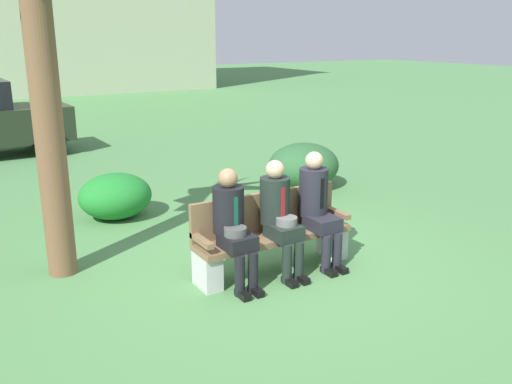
{
  "coord_description": "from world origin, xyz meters",
  "views": [
    {
      "loc": [
        -3.32,
        -5.04,
        2.65
      ],
      "look_at": [
        -0.1,
        0.33,
        0.85
      ],
      "focal_mm": 38.69,
      "sensor_mm": 36.0,
      "label": 1
    }
  ],
  "objects_px": {
    "seated_man_left": "(233,222)",
    "park_bench": "(271,235)",
    "seated_man_middle": "(279,212)",
    "shrub_near_bench": "(304,166)",
    "seated_man_right": "(317,203)",
    "shrub_mid_lawn": "(115,196)"
  },
  "relations": [
    {
      "from": "seated_man_right",
      "to": "shrub_near_bench",
      "type": "bearing_deg",
      "value": 56.79
    },
    {
      "from": "park_bench",
      "to": "shrub_near_bench",
      "type": "bearing_deg",
      "value": 48.31
    },
    {
      "from": "seated_man_left",
      "to": "seated_man_middle",
      "type": "xyz_separation_m",
      "value": [
        0.6,
        0.0,
        0.01
      ]
    },
    {
      "from": "seated_man_left",
      "to": "shrub_mid_lawn",
      "type": "xyz_separation_m",
      "value": [
        -0.4,
        2.9,
        -0.38
      ]
    },
    {
      "from": "park_bench",
      "to": "seated_man_left",
      "type": "xyz_separation_m",
      "value": [
        -0.58,
        -0.13,
        0.29
      ]
    },
    {
      "from": "park_bench",
      "to": "shrub_mid_lawn",
      "type": "relative_size",
      "value": 1.77
    },
    {
      "from": "seated_man_left",
      "to": "seated_man_middle",
      "type": "bearing_deg",
      "value": 0.19
    },
    {
      "from": "shrub_mid_lawn",
      "to": "shrub_near_bench",
      "type": "bearing_deg",
      "value": -1.08
    },
    {
      "from": "seated_man_left",
      "to": "shrub_mid_lawn",
      "type": "distance_m",
      "value": 2.95
    },
    {
      "from": "seated_man_right",
      "to": "seated_man_left",
      "type": "bearing_deg",
      "value": -179.43
    },
    {
      "from": "seated_man_middle",
      "to": "shrub_mid_lawn",
      "type": "distance_m",
      "value": 3.09
    },
    {
      "from": "seated_man_middle",
      "to": "seated_man_left",
      "type": "bearing_deg",
      "value": -179.81
    },
    {
      "from": "seated_man_right",
      "to": "shrub_near_bench",
      "type": "distance_m",
      "value": 3.39
    },
    {
      "from": "seated_man_left",
      "to": "park_bench",
      "type": "bearing_deg",
      "value": 12.97
    },
    {
      "from": "seated_man_middle",
      "to": "shrub_near_bench",
      "type": "distance_m",
      "value": 3.72
    },
    {
      "from": "seated_man_right",
      "to": "shrub_near_bench",
      "type": "xyz_separation_m",
      "value": [
        1.85,
        2.82,
        -0.35
      ]
    },
    {
      "from": "seated_man_right",
      "to": "park_bench",
      "type": "bearing_deg",
      "value": 167.74
    },
    {
      "from": "shrub_mid_lawn",
      "to": "park_bench",
      "type": "bearing_deg",
      "value": -70.52
    },
    {
      "from": "seated_man_right",
      "to": "shrub_near_bench",
      "type": "relative_size",
      "value": 1.05
    },
    {
      "from": "park_bench",
      "to": "seated_man_middle",
      "type": "relative_size",
      "value": 1.46
    },
    {
      "from": "seated_man_right",
      "to": "shrub_mid_lawn",
      "type": "xyz_separation_m",
      "value": [
        -1.54,
        2.89,
        -0.41
      ]
    },
    {
      "from": "park_bench",
      "to": "seated_man_right",
      "type": "distance_m",
      "value": 0.66
    }
  ]
}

